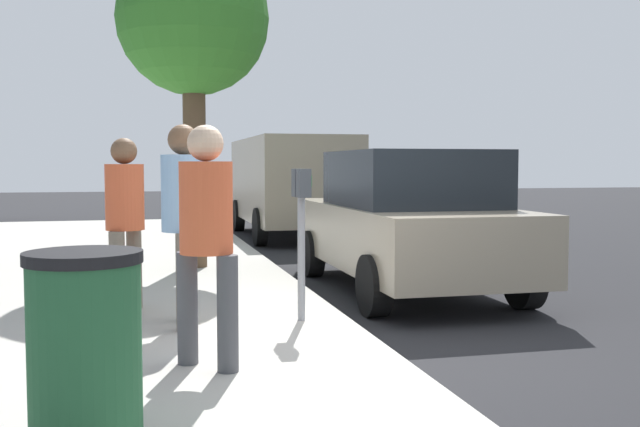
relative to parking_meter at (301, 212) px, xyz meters
The scene contains 9 objects.
ground_plane 1.43m from the parking_meter, 146.27° to the right, with size 80.00×80.00×0.00m, color #232326.
parking_meter is the anchor object (origin of this frame).
pedestrian_at_meter 1.07m from the parking_meter, 89.95° to the left, with size 0.54×0.39×1.80m.
pedestrian_bystander 1.70m from the parking_meter, 144.19° to the left, with size 0.42×0.41×1.72m.
parking_officer 1.78m from the parking_meter, 63.21° to the left, with size 0.49×0.37×1.71m.
parked_sedan_near 2.74m from the parking_meter, 41.67° to the right, with size 4.41×1.99×1.77m.
parked_van_far 9.45m from the parking_meter, 11.05° to the right, with size 5.21×2.15×2.18m.
street_tree 4.59m from the parking_meter, 10.10° to the left, with size 2.12×2.12×4.54m.
trash_bin 3.25m from the parking_meter, 147.54° to the left, with size 0.59×0.59×1.01m.
Camera 1 is at (-5.80, 1.91, 1.59)m, focal length 40.63 mm.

